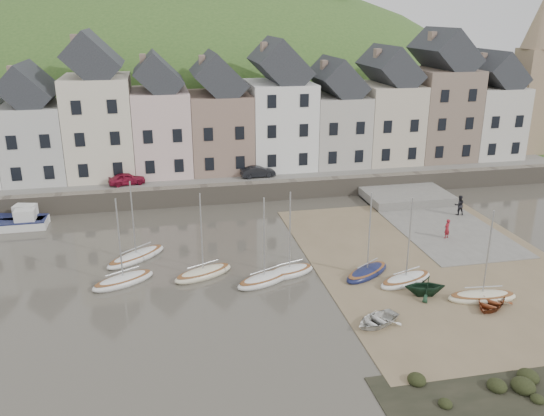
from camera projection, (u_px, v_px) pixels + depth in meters
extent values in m
plane|color=#403C32|center=(290.00, 276.00, 39.21)|extent=(160.00, 160.00, 0.00)
cube|color=#345522|center=(229.00, 156.00, 68.53)|extent=(90.00, 30.00, 1.50)
cube|color=slate|center=(243.00, 176.00, 57.64)|extent=(70.00, 7.00, 0.10)
cube|color=slate|center=(249.00, 192.00, 54.62)|extent=(70.00, 1.20, 1.80)
cube|color=brown|center=(435.00, 262.00, 41.31)|extent=(18.00, 26.00, 0.06)
cube|color=slate|center=(434.00, 221.00, 49.46)|extent=(8.00, 18.00, 0.12)
ellipsoid|color=#345522|center=(182.00, 223.00, 99.64)|extent=(134.40, 84.00, 84.00)
cylinder|color=#382619|center=(42.00, 7.00, 73.38)|extent=(0.50, 0.50, 3.00)
cylinder|color=#382619|center=(151.00, 7.00, 79.77)|extent=(0.50, 0.50, 3.00)
cylinder|color=#382619|center=(250.00, 7.00, 80.61)|extent=(0.50, 0.50, 3.00)
cylinder|color=#382619|center=(333.00, 7.00, 82.00)|extent=(0.50, 0.50, 3.00)
cube|color=beige|center=(38.00, 142.00, 55.79)|extent=(5.80, 8.00, 7.50)
cube|color=gray|center=(12.00, 73.00, 53.31)|extent=(0.60, 0.90, 1.40)
cube|color=beige|center=(100.00, 127.00, 56.56)|extent=(6.40, 8.00, 10.00)
cube|color=gray|center=(74.00, 42.00, 53.54)|extent=(0.60, 0.90, 1.40)
cube|color=beige|center=(162.00, 132.00, 57.97)|extent=(5.60, 8.00, 8.50)
cube|color=gray|center=(143.00, 61.00, 55.37)|extent=(0.60, 0.90, 1.40)
cube|color=#8B6F60|center=(220.00, 132.00, 59.20)|extent=(6.20, 8.00, 8.00)
cube|color=gray|center=(202.00, 62.00, 56.55)|extent=(0.60, 0.90, 1.40)
cube|color=white|center=(279.00, 124.00, 60.28)|extent=(6.60, 8.00, 9.00)
cube|color=gray|center=(264.00, 49.00, 57.37)|extent=(0.60, 0.90, 1.40)
cube|color=#B7B1A7|center=(335.00, 129.00, 61.73)|extent=(5.80, 8.00, 7.50)
cube|color=gray|center=(324.00, 67.00, 59.24)|extent=(0.60, 0.90, 1.40)
cube|color=beige|center=(386.00, 122.00, 62.70)|extent=(6.00, 8.00, 8.50)
cube|color=gray|center=(377.00, 55.00, 60.01)|extent=(0.60, 0.90, 1.40)
cube|color=#816D5D|center=(438.00, 114.00, 63.66)|extent=(6.40, 8.00, 10.00)
cube|color=gray|center=(432.00, 38.00, 60.63)|extent=(0.60, 0.90, 1.40)
cube|color=beige|center=(486.00, 121.00, 65.17)|extent=(5.80, 8.00, 8.00)
cube|color=gray|center=(482.00, 59.00, 62.60)|extent=(0.60, 0.90, 1.40)
cube|color=#997F60|center=(530.00, 102.00, 65.55)|extent=(3.50, 3.50, 12.00)
cone|color=#997F60|center=(543.00, 20.00, 62.57)|extent=(4.00, 4.00, 6.00)
ellipsoid|color=silver|center=(136.00, 257.00, 41.78)|extent=(4.93, 4.44, 0.84)
ellipsoid|color=brown|center=(136.00, 255.00, 41.70)|extent=(4.53, 4.07, 0.20)
cylinder|color=#B2B5B7|center=(133.00, 218.00, 40.75)|extent=(0.10, 0.10, 5.60)
cylinder|color=#B2B5B7|center=(135.00, 248.00, 41.53)|extent=(2.24, 1.87, 0.08)
ellipsoid|color=silver|center=(123.00, 281.00, 38.08)|extent=(4.61, 3.37, 0.84)
ellipsoid|color=brown|center=(123.00, 278.00, 38.01)|extent=(4.23, 3.08, 0.20)
cylinder|color=#B2B5B7|center=(119.00, 239.00, 37.06)|extent=(0.10, 0.10, 5.60)
cylinder|color=#B2B5B7|center=(122.00, 271.00, 37.83)|extent=(2.19, 1.19, 0.08)
ellipsoid|color=beige|center=(203.00, 274.00, 39.14)|extent=(4.65, 3.21, 0.84)
ellipsoid|color=brown|center=(203.00, 271.00, 39.07)|extent=(4.27, 2.93, 0.20)
cylinder|color=#B2B5B7|center=(201.00, 232.00, 38.12)|extent=(0.10, 0.10, 5.60)
cylinder|color=#B2B5B7|center=(203.00, 264.00, 38.89)|extent=(2.25, 1.09, 0.08)
ellipsoid|color=silver|center=(290.00, 272.00, 39.38)|extent=(4.02, 2.54, 0.84)
ellipsoid|color=brown|center=(290.00, 269.00, 39.31)|extent=(3.69, 2.32, 0.20)
cylinder|color=#B2B5B7|center=(290.00, 231.00, 38.36)|extent=(0.10, 0.10, 5.60)
cylinder|color=#B2B5B7|center=(290.00, 262.00, 39.14)|extent=(1.99, 0.69, 0.08)
ellipsoid|color=silver|center=(264.00, 280.00, 38.23)|extent=(4.55, 3.17, 0.84)
ellipsoid|color=brown|center=(264.00, 277.00, 38.15)|extent=(4.17, 2.90, 0.20)
cylinder|color=#B2B5B7|center=(264.00, 238.00, 37.20)|extent=(0.10, 0.10, 5.60)
cylinder|color=#B2B5B7|center=(264.00, 270.00, 37.98)|extent=(2.19, 1.07, 0.08)
ellipsoid|color=#151B42|center=(367.00, 273.00, 39.27)|extent=(4.41, 3.65, 0.84)
ellipsoid|color=brown|center=(367.00, 270.00, 39.20)|extent=(4.04, 3.34, 0.20)
cylinder|color=#B2B5B7|center=(369.00, 232.00, 38.25)|extent=(0.10, 0.10, 5.60)
cylinder|color=#B2B5B7|center=(368.00, 263.00, 39.02)|extent=(2.01, 1.39, 0.08)
ellipsoid|color=silver|center=(406.00, 280.00, 38.18)|extent=(4.59, 2.88, 0.84)
ellipsoid|color=brown|center=(406.00, 277.00, 38.10)|extent=(4.22, 2.63, 0.20)
cylinder|color=#B2B5B7|center=(409.00, 238.00, 37.15)|extent=(0.10, 0.10, 5.60)
cylinder|color=#B2B5B7|center=(407.00, 270.00, 37.93)|extent=(2.27, 0.88, 0.08)
ellipsoid|color=beige|center=(482.00, 297.00, 35.92)|extent=(4.64, 1.97, 0.84)
ellipsoid|color=brown|center=(482.00, 294.00, 35.85)|extent=(4.27, 1.79, 0.20)
cylinder|color=#B2B5B7|center=(488.00, 253.00, 34.89)|extent=(0.10, 0.10, 5.60)
cylinder|color=#B2B5B7|center=(483.00, 287.00, 35.67)|extent=(2.47, 0.34, 0.08)
cube|color=silver|center=(18.00, 225.00, 47.60)|extent=(4.69, 1.73, 0.70)
cube|color=#151B42|center=(17.00, 221.00, 47.48)|extent=(4.60, 1.78, 0.08)
cube|color=silver|center=(25.00, 215.00, 47.45)|extent=(1.65, 1.21, 1.00)
cube|color=silver|center=(17.00, 221.00, 48.57)|extent=(5.34, 2.83, 0.70)
cube|color=#151B42|center=(16.00, 217.00, 48.44)|extent=(5.25, 2.86, 0.08)
cube|color=silver|center=(25.00, 210.00, 48.59)|extent=(2.01, 1.58, 1.00)
imported|color=silver|center=(377.00, 320.00, 32.97)|extent=(3.60, 3.19, 0.62)
imported|color=#163320|center=(425.00, 286.00, 36.26)|extent=(2.96, 2.67, 1.37)
imported|color=brown|center=(491.00, 302.00, 34.96)|extent=(3.72, 3.63, 0.63)
imported|color=maroon|center=(447.00, 229.00, 45.30)|extent=(0.69, 0.61, 1.60)
imported|color=black|center=(459.00, 205.00, 50.46)|extent=(0.97, 0.80, 1.83)
imported|color=maroon|center=(127.00, 179.00, 54.29)|extent=(3.67, 2.03, 1.18)
imported|color=black|center=(258.00, 172.00, 56.77)|extent=(3.56, 1.47, 1.15)
cube|color=black|center=(525.00, 397.00, 26.88)|extent=(14.00, 6.00, 0.05)
ellipsoid|color=black|center=(445.00, 404.00, 26.28)|extent=(0.66, 0.73, 0.43)
ellipsoid|color=black|center=(417.00, 380.00, 27.91)|extent=(0.91, 1.00, 0.59)
ellipsoid|color=black|center=(537.00, 399.00, 26.59)|extent=(0.64, 0.71, 0.42)
ellipsoid|color=black|center=(523.00, 386.00, 27.36)|extent=(1.15, 1.26, 0.74)
ellipsoid|color=black|center=(528.00, 377.00, 28.11)|extent=(1.05, 1.15, 0.68)
ellipsoid|color=black|center=(497.00, 386.00, 27.45)|extent=(0.95, 1.05, 0.62)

